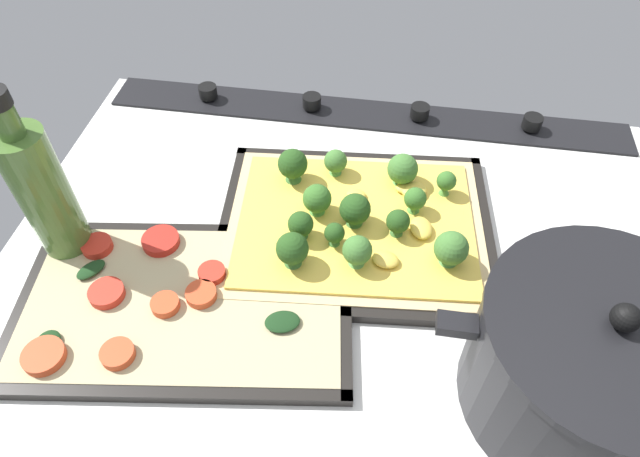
% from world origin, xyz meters
% --- Properties ---
extents(ground_plane, '(0.81, 0.64, 0.03)m').
position_xyz_m(ground_plane, '(0.00, 0.00, -0.01)').
color(ground_plane, silver).
extents(stove_control_panel, '(0.78, 0.07, 0.03)m').
position_xyz_m(stove_control_panel, '(-0.00, -0.28, 0.01)').
color(stove_control_panel, black).
rests_on(stove_control_panel, ground_plane).
extents(baking_tray_front, '(0.36, 0.29, 0.01)m').
position_xyz_m(baking_tray_front, '(-0.01, -0.05, 0.00)').
color(baking_tray_front, black).
rests_on(baking_tray_front, ground_plane).
extents(broccoli_pizza, '(0.33, 0.27, 0.06)m').
position_xyz_m(broccoli_pizza, '(-0.01, -0.05, 0.02)').
color(broccoli_pizza, '#D3B77F').
rests_on(broccoli_pizza, baking_tray_front).
extents(baking_tray_back, '(0.39, 0.27, 0.01)m').
position_xyz_m(baking_tray_back, '(0.16, 0.09, 0.00)').
color(baking_tray_back, black).
rests_on(baking_tray_back, ground_plane).
extents(veggie_pizza_back, '(0.37, 0.25, 0.02)m').
position_xyz_m(veggie_pizza_back, '(0.17, 0.09, 0.01)').
color(veggie_pizza_back, tan).
rests_on(veggie_pizza_back, baking_tray_back).
extents(cooking_pot, '(0.29, 0.22, 0.16)m').
position_xyz_m(cooking_pot, '(-0.24, 0.13, 0.07)').
color(cooking_pot, black).
rests_on(cooking_pot, ground_plane).
extents(oil_bottle, '(0.06, 0.06, 0.23)m').
position_xyz_m(oil_bottle, '(0.32, 0.03, 0.09)').
color(oil_bottle, '#476B2D').
rests_on(oil_bottle, ground_plane).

